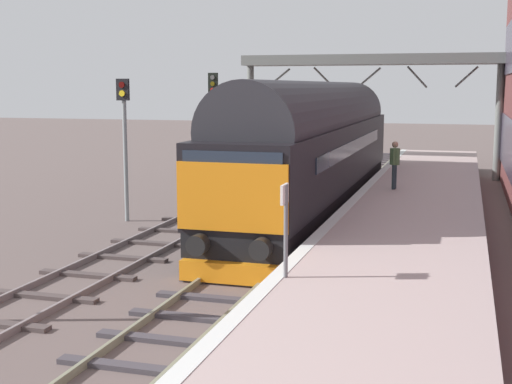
{
  "coord_description": "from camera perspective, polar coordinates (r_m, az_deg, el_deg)",
  "views": [
    {
      "loc": [
        5.05,
        -18.35,
        4.52
      ],
      "look_at": [
        0.2,
        -1.96,
        1.97
      ],
      "focal_mm": 49.98,
      "sensor_mm": 36.0,
      "label": 1
    }
  ],
  "objects": [
    {
      "name": "station_platform",
      "position": [
        18.84,
        11.71,
        -4.02
      ],
      "size": [
        4.0,
        44.0,
        1.01
      ],
      "color": "#BAA49F",
      "rests_on": "ground"
    },
    {
      "name": "track_adjacent_west",
      "position": [
        20.73,
        -8.34,
        -4.04
      ],
      "size": [
        2.5,
        60.0,
        0.15
      ],
      "color": "slate",
      "rests_on": "ground"
    },
    {
      "name": "diesel_locomotive",
      "position": [
        24.87,
        4.72,
        3.75
      ],
      "size": [
        2.74,
        18.72,
        4.68
      ],
      "color": "black",
      "rests_on": "ground"
    },
    {
      "name": "waiting_passenger",
      "position": [
        24.89,
        11.04,
        2.49
      ],
      "size": [
        0.37,
        0.51,
        1.64
      ],
      "rotation": [
        0.0,
        0.0,
        1.49
      ],
      "color": "#29363C",
      "rests_on": "station_platform"
    },
    {
      "name": "overhead_footbridge",
      "position": [
        36.35,
        9.1,
        9.92
      ],
      "size": [
        12.81,
        2.0,
        6.06
      ],
      "color": "slate",
      "rests_on": "ground"
    },
    {
      "name": "signal_post_far",
      "position": [
        32.08,
        -3.41,
        6.18
      ],
      "size": [
        0.44,
        0.22,
        5.1
      ],
      "color": "gray",
      "rests_on": "ground"
    },
    {
      "name": "signal_post_mid",
      "position": [
        24.1,
        -10.47,
        4.59
      ],
      "size": [
        0.44,
        0.22,
        4.76
      ],
      "color": "gray",
      "rests_on": "ground"
    },
    {
      "name": "track_main",
      "position": [
        19.55,
        1.07,
        -4.73
      ],
      "size": [
        2.5,
        60.0,
        0.15
      ],
      "color": "gray",
      "rests_on": "ground"
    },
    {
      "name": "platform_number_sign",
      "position": [
        13.08,
        2.35,
        -1.87
      ],
      "size": [
        0.1,
        0.44,
        1.74
      ],
      "color": "slate",
      "rests_on": "station_platform"
    },
    {
      "name": "ground_plane",
      "position": [
        19.56,
        1.07,
        -4.88
      ],
      "size": [
        140.0,
        140.0,
        0.0
      ],
      "primitive_type": "plane",
      "color": "#625350",
      "rests_on": "ground"
    }
  ]
}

